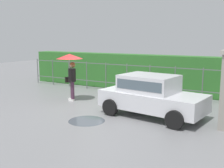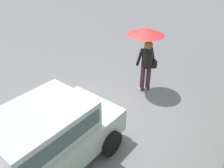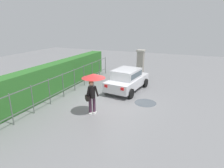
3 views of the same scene
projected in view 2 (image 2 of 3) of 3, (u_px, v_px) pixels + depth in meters
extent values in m
plane|color=slate|center=(108.00, 108.00, 6.48)|extent=(40.00, 40.00, 0.00)
cube|color=silver|center=(40.00, 150.00, 4.37)|extent=(3.87, 2.08, 0.60)
cube|color=silver|center=(41.00, 124.00, 4.15)|extent=(2.06, 1.66, 0.60)
cube|color=#4C5B66|center=(41.00, 123.00, 4.14)|extent=(1.91, 1.66, 0.33)
cylinder|color=black|center=(111.00, 143.00, 4.89)|extent=(0.62, 0.25, 0.60)
cylinder|color=black|center=(62.00, 113.00, 5.79)|extent=(0.62, 0.25, 0.60)
cube|color=red|center=(118.00, 110.00, 5.23)|extent=(0.08, 0.21, 0.16)
cube|color=red|center=(85.00, 94.00, 5.82)|extent=(0.08, 0.21, 0.16)
cylinder|color=#47283D|center=(142.00, 79.00, 7.11)|extent=(0.15, 0.15, 0.86)
cylinder|color=#47283D|center=(148.00, 78.00, 7.15)|extent=(0.15, 0.15, 0.86)
cube|color=white|center=(141.00, 88.00, 7.36)|extent=(0.26, 0.10, 0.08)
cube|color=white|center=(147.00, 87.00, 7.40)|extent=(0.26, 0.10, 0.08)
cylinder|color=black|center=(147.00, 58.00, 6.75)|extent=(0.34, 0.34, 0.58)
sphere|color=#DBAD89|center=(148.00, 45.00, 6.53)|extent=(0.22, 0.22, 0.22)
sphere|color=olive|center=(149.00, 45.00, 6.49)|extent=(0.25, 0.25, 0.25)
cylinder|color=black|center=(140.00, 57.00, 6.76)|extent=(0.22, 0.22, 0.56)
cylinder|color=black|center=(153.00, 56.00, 6.85)|extent=(0.22, 0.22, 0.56)
cylinder|color=#B2B2B7|center=(144.00, 47.00, 6.64)|extent=(0.02, 0.02, 0.77)
cone|color=red|center=(146.00, 31.00, 6.39)|extent=(1.14, 1.14, 0.21)
cube|color=black|center=(153.00, 63.00, 7.03)|extent=(0.35, 0.35, 0.24)
cylinder|color=#4C545B|center=(47.00, 104.00, 6.64)|extent=(1.24, 1.24, 0.00)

